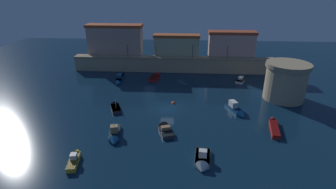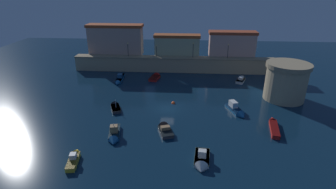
% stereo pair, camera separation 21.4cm
% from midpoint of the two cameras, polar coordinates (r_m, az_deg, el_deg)
% --- Properties ---
extents(ground_plane, '(123.84, 123.84, 0.00)m').
position_cam_midpoint_polar(ground_plane, '(47.54, -0.07, -3.14)').
color(ground_plane, '#0C2338').
extents(quay_wall, '(50.18, 2.90, 3.73)m').
position_cam_midpoint_polar(quay_wall, '(67.32, 1.31, 6.58)').
color(quay_wall, tan).
rests_on(quay_wall, ground).
extents(old_town_backdrop, '(43.15, 4.04, 7.66)m').
position_cam_midpoint_polar(old_town_backdrop, '(69.30, -0.79, 11.33)').
color(old_town_backdrop, tan).
rests_on(old_town_backdrop, ground).
extents(fortress_tower, '(8.16, 8.16, 7.20)m').
position_cam_midpoint_polar(fortress_tower, '(55.07, 24.25, 2.63)').
color(fortress_tower, tan).
rests_on(fortress_tower, ground).
extents(quay_lamp_0, '(0.32, 0.32, 3.41)m').
position_cam_midpoint_polar(quay_lamp_0, '(67.79, -8.59, 10.05)').
color(quay_lamp_0, black).
rests_on(quay_lamp_0, quay_wall).
extents(quay_lamp_1, '(0.32, 0.32, 2.99)m').
position_cam_midpoint_polar(quay_lamp_1, '(66.66, -2.41, 9.84)').
color(quay_lamp_1, black).
rests_on(quay_lamp_1, quay_wall).
extents(quay_lamp_2, '(0.32, 0.32, 3.69)m').
position_cam_midpoint_polar(quay_lamp_2, '(66.17, 5.55, 10.02)').
color(quay_lamp_2, black).
rests_on(quay_lamp_2, quay_wall).
extents(quay_lamp_3, '(0.32, 0.32, 3.47)m').
position_cam_midpoint_polar(quay_lamp_3, '(66.96, 12.96, 9.59)').
color(quay_lamp_3, black).
rests_on(quay_lamp_3, quay_wall).
extents(moored_boat_0, '(1.67, 7.37, 1.67)m').
position_cam_midpoint_polar(moored_boat_0, '(62.12, -10.37, 3.30)').
color(moored_boat_0, '#195689').
rests_on(moored_boat_0, ground).
extents(moored_boat_1, '(2.29, 6.69, 1.06)m').
position_cam_midpoint_polar(moored_boat_1, '(44.66, 22.02, -6.33)').
color(moored_boat_1, red).
rests_on(moored_boat_1, ground).
extents(moored_boat_2, '(2.52, 5.57, 2.49)m').
position_cam_midpoint_polar(moored_boat_2, '(39.87, -11.42, -8.54)').
color(moored_boat_2, '#195689').
rests_on(moored_boat_2, ground).
extents(moored_boat_3, '(2.63, 4.72, 1.71)m').
position_cam_midpoint_polar(moored_boat_3, '(62.68, -2.58, 3.82)').
color(moored_boat_3, red).
rests_on(moored_boat_3, ground).
extents(moored_boat_4, '(2.26, 4.88, 2.07)m').
position_cam_midpoint_polar(moored_boat_4, '(34.31, 7.47, -14.22)').
color(moored_boat_4, silver).
rests_on(moored_boat_4, ground).
extents(moored_boat_5, '(3.36, 5.82, 2.06)m').
position_cam_midpoint_polar(moored_boat_5, '(47.67, 14.79, -3.35)').
color(moored_boat_5, '#195689').
rests_on(moored_boat_5, ground).
extents(moored_boat_6, '(3.03, 4.52, 1.62)m').
position_cam_midpoint_polar(moored_boat_6, '(63.22, 15.66, 3.17)').
color(moored_boat_6, silver).
rests_on(moored_boat_6, ground).
extents(moored_boat_7, '(2.94, 4.49, 2.59)m').
position_cam_midpoint_polar(moored_boat_7, '(48.66, -11.22, -2.58)').
color(moored_boat_7, '#333338').
rests_on(moored_boat_7, ground).
extents(moored_boat_8, '(1.84, 4.63, 1.48)m').
position_cam_midpoint_polar(moored_boat_8, '(36.49, -19.48, -12.85)').
color(moored_boat_8, gold).
rests_on(moored_boat_8, ground).
extents(moored_boat_9, '(2.98, 4.70, 1.64)m').
position_cam_midpoint_polar(moored_boat_9, '(40.84, -0.64, -7.35)').
color(moored_boat_9, '#333338').
rests_on(moored_boat_9, ground).
extents(mooring_buoy_0, '(0.70, 0.70, 0.70)m').
position_cam_midpoint_polar(mooring_buoy_0, '(49.75, 1.25, -1.90)').
color(mooring_buoy_0, '#EA4C19').
rests_on(mooring_buoy_0, ground).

